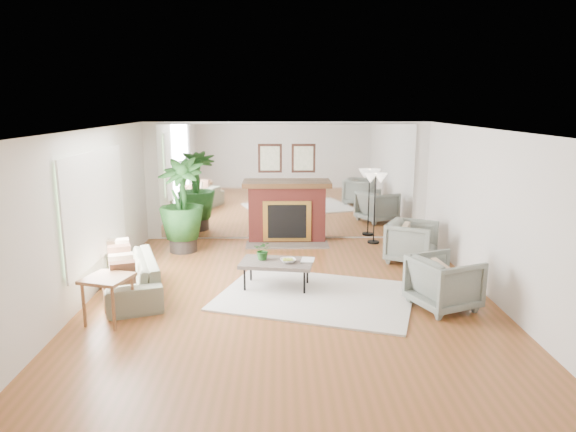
{
  "coord_description": "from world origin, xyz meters",
  "views": [
    {
      "loc": [
        -0.16,
        -7.29,
        2.86
      ],
      "look_at": [
        -0.02,
        0.6,
        1.13
      ],
      "focal_mm": 32.0,
      "sensor_mm": 36.0,
      "label": 1
    }
  ],
  "objects_px": {
    "armchair_back": "(412,242)",
    "floor_lamp": "(375,184)",
    "sofa": "(130,276)",
    "potted_ficus": "(182,202)",
    "coffee_table": "(277,264)",
    "side_table": "(108,284)",
    "fireplace": "(287,211)",
    "armchair_front": "(444,282)"
  },
  "relations": [
    {
      "from": "armchair_back",
      "to": "floor_lamp",
      "type": "height_order",
      "value": "floor_lamp"
    },
    {
      "from": "sofa",
      "to": "potted_ficus",
      "type": "distance_m",
      "value": 2.47
    },
    {
      "from": "coffee_table",
      "to": "side_table",
      "type": "relative_size",
      "value": 1.73
    },
    {
      "from": "coffee_table",
      "to": "fireplace",
      "type": "bearing_deg",
      "value": 85.85
    },
    {
      "from": "armchair_back",
      "to": "potted_ficus",
      "type": "distance_m",
      "value": 4.45
    },
    {
      "from": "armchair_back",
      "to": "armchair_front",
      "type": "distance_m",
      "value": 2.19
    },
    {
      "from": "coffee_table",
      "to": "armchair_back",
      "type": "distance_m",
      "value": 2.83
    },
    {
      "from": "coffee_table",
      "to": "side_table",
      "type": "height_order",
      "value": "side_table"
    },
    {
      "from": "sofa",
      "to": "potted_ficus",
      "type": "height_order",
      "value": "potted_ficus"
    },
    {
      "from": "fireplace",
      "to": "armchair_front",
      "type": "bearing_deg",
      "value": -59.39
    },
    {
      "from": "coffee_table",
      "to": "sofa",
      "type": "relative_size",
      "value": 0.61
    },
    {
      "from": "sofa",
      "to": "side_table",
      "type": "relative_size",
      "value": 2.82
    },
    {
      "from": "floor_lamp",
      "to": "potted_ficus",
      "type": "bearing_deg",
      "value": -171.9
    },
    {
      "from": "sofa",
      "to": "side_table",
      "type": "distance_m",
      "value": 1.06
    },
    {
      "from": "fireplace",
      "to": "potted_ficus",
      "type": "relative_size",
      "value": 1.11
    },
    {
      "from": "coffee_table",
      "to": "armchair_back",
      "type": "xyz_separation_m",
      "value": [
        2.48,
        1.36,
        -0.03
      ]
    },
    {
      "from": "potted_ficus",
      "to": "floor_lamp",
      "type": "relative_size",
      "value": 1.25
    },
    {
      "from": "coffee_table",
      "to": "sofa",
      "type": "xyz_separation_m",
      "value": [
        -2.24,
        -0.21,
        -0.12
      ]
    },
    {
      "from": "armchair_back",
      "to": "sofa",
      "type": "bearing_deg",
      "value": 136.37
    },
    {
      "from": "potted_ficus",
      "to": "floor_lamp",
      "type": "xyz_separation_m",
      "value": [
        3.88,
        0.55,
        0.27
      ]
    },
    {
      "from": "fireplace",
      "to": "armchair_front",
      "type": "distance_m",
      "value": 4.28
    },
    {
      "from": "floor_lamp",
      "to": "armchair_back",
      "type": "bearing_deg",
      "value": -71.1
    },
    {
      "from": "coffee_table",
      "to": "floor_lamp",
      "type": "bearing_deg",
      "value": 53.02
    },
    {
      "from": "side_table",
      "to": "floor_lamp",
      "type": "xyz_separation_m",
      "value": [
        4.25,
        3.93,
        0.72
      ]
    },
    {
      "from": "fireplace",
      "to": "sofa",
      "type": "height_order",
      "value": "fireplace"
    },
    {
      "from": "coffee_table",
      "to": "armchair_front",
      "type": "distance_m",
      "value": 2.53
    },
    {
      "from": "coffee_table",
      "to": "potted_ficus",
      "type": "height_order",
      "value": "potted_ficus"
    },
    {
      "from": "sofa",
      "to": "armchair_back",
      "type": "xyz_separation_m",
      "value": [
        4.72,
        1.57,
        0.1
      ]
    },
    {
      "from": "fireplace",
      "to": "sofa",
      "type": "relative_size",
      "value": 1.05
    },
    {
      "from": "armchair_back",
      "to": "floor_lamp",
      "type": "bearing_deg",
      "value": 46.93
    },
    {
      "from": "armchair_back",
      "to": "armchair_front",
      "type": "bearing_deg",
      "value": -154.46
    },
    {
      "from": "armchair_back",
      "to": "potted_ficus",
      "type": "xyz_separation_m",
      "value": [
        -4.34,
        0.78,
        0.6
      ]
    },
    {
      "from": "sofa",
      "to": "side_table",
      "type": "bearing_deg",
      "value": -18.88
    },
    {
      "from": "sofa",
      "to": "potted_ficus",
      "type": "relative_size",
      "value": 1.06
    },
    {
      "from": "armchair_back",
      "to": "side_table",
      "type": "bearing_deg",
      "value": 146.9
    },
    {
      "from": "armchair_back",
      "to": "armchair_front",
      "type": "xyz_separation_m",
      "value": [
        -0.09,
        -2.19,
        0.0
      ]
    },
    {
      "from": "armchair_back",
      "to": "floor_lamp",
      "type": "distance_m",
      "value": 1.66
    },
    {
      "from": "coffee_table",
      "to": "floor_lamp",
      "type": "distance_m",
      "value": 3.47
    },
    {
      "from": "fireplace",
      "to": "coffee_table",
      "type": "bearing_deg",
      "value": -94.15
    },
    {
      "from": "coffee_table",
      "to": "side_table",
      "type": "distance_m",
      "value": 2.55
    },
    {
      "from": "armchair_back",
      "to": "armchair_front",
      "type": "relative_size",
      "value": 1.0
    },
    {
      "from": "coffee_table",
      "to": "sofa",
      "type": "distance_m",
      "value": 2.26
    }
  ]
}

